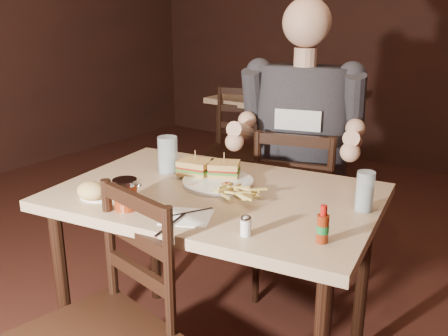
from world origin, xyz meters
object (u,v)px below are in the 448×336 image
Objects in this scene: main_table at (216,213)px; diner at (301,112)px; glass_right at (365,191)px; bg_chair_near at (235,153)px; glass_left at (168,155)px; syrup_dispenser at (126,194)px; hot_sauce at (323,224)px; dinner_plate at (218,183)px; bg_chair_far at (307,121)px; bg_table at (276,107)px; side_plate at (101,194)px; chair_far at (298,212)px.

diner is (0.00, 0.64, 0.28)m from main_table.
glass_right is at bearing 16.62° from main_table.
glass_left is at bearing -86.93° from bg_chair_near.
glass_left is at bearing 102.35° from syrup_dispenser.
main_table is 0.54m from hot_sauce.
dinner_plate is at bearing -111.75° from diner.
dinner_plate is 0.56m from glass_right.
main_table is 12.01× the size of syrup_dispenser.
main_table is 11.15× the size of hot_sauce.
bg_chair_far reaches higher than hot_sauce.
main_table is 4.84× the size of dinner_plate.
bg_chair_near is 5.84× the size of glass_left.
bg_table is 5.16× the size of side_plate.
bg_chair_near is 7.59× the size of hot_sauce.
chair_far is 0.79m from glass_left.
hot_sauce is (0.80, -0.22, -0.02)m from glass_left.
side_plate is (0.57, -2.77, 0.30)m from bg_chair_far.
glass_right reaches higher than hot_sauce.
syrup_dispenser is 0.18m from side_plate.
hot_sauce is at bearing 4.44° from syrup_dispenser.
main_table is 0.73m from chair_far.
diner reaches higher than syrup_dispenser.
glass_left is (0.58, -1.32, 0.41)m from bg_chair_near.
bg_chair_far is at bearing 109.59° from main_table.
bg_table is 0.60m from bg_chair_near.
glass_left reaches higher than dinner_plate.
syrup_dispenser is (-0.65, -0.16, -0.00)m from hot_sauce.
diner is 3.78× the size of dinner_plate.
bg_table is at bearing 114.55° from main_table.
main_table is 0.43m from side_plate.
side_plate is at bearing -152.45° from glass_right.
glass_left is 0.97× the size of side_plate.
diner reaches higher than dinner_plate.
bg_chair_near is at bearing 122.57° from dinner_plate.
glass_left reaches higher than main_table.
main_table is 0.12m from dinner_plate.
diner is 0.98m from syrup_dispenser.
main_table is at bearing -58.27° from dinner_plate.
chair_far is at bearing 87.49° from dinner_plate.
hot_sauce is (1.39, -2.64, 0.36)m from bg_chair_far.
bg_chair_near is 1.50m from glass_left.
hot_sauce reaches higher than main_table.
bg_chair_far is at bearing 103.55° from glass_left.
bg_chair_far reaches higher than bg_chair_near.
chair_far is 7.74× the size of hot_sauce.
bg_chair_far is 0.94× the size of diner.
side_plate is at bearing -92.00° from glass_left.
bg_chair_near is at bearing 103.63° from syrup_dispenser.
glass_left is at bearing -174.21° from glass_right.
bg_chair_near is at bearing 113.85° from glass_left.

